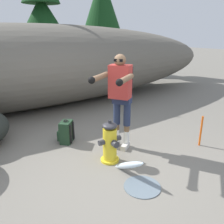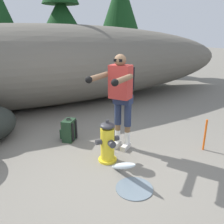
# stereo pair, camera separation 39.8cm
# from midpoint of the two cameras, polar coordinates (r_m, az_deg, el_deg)

# --- Properties ---
(ground_plane) EXTENTS (56.00, 56.00, 0.04)m
(ground_plane) POSITION_cam_midpoint_polar(r_m,az_deg,el_deg) (3.89, 1.58, -13.64)
(ground_plane) COLOR slate
(dirt_embankment) EXTENTS (13.53, 3.20, 2.33)m
(dirt_embankment) POSITION_cam_midpoint_polar(r_m,az_deg,el_deg) (7.17, -14.48, 11.12)
(dirt_embankment) COLOR #666056
(dirt_embankment) RESTS_ON ground_plane
(fire_hydrant) EXTENTS (0.41, 0.36, 0.74)m
(fire_hydrant) POSITION_cam_midpoint_polar(r_m,az_deg,el_deg) (3.87, 1.86, -7.62)
(fire_hydrant) COLOR yellow
(fire_hydrant) RESTS_ON ground_plane
(hydrant_water_jet) EXTENTS (0.53, 0.98, 0.50)m
(hydrant_water_jet) POSITION_cam_midpoint_polar(r_m,az_deg,el_deg) (3.53, 6.75, -14.64)
(hydrant_water_jet) COLOR silver
(hydrant_water_jet) RESTS_ON ground_plane
(utility_worker) EXTENTS (1.02, 0.88, 1.75)m
(utility_worker) POSITION_cam_midpoint_polar(r_m,az_deg,el_deg) (4.03, 5.04, 5.11)
(utility_worker) COLOR beige
(utility_worker) RESTS_ON ground_plane
(spare_backpack) EXTENTS (0.36, 0.36, 0.47)m
(spare_backpack) POSITION_cam_midpoint_polar(r_m,az_deg,el_deg) (4.69, -8.24, -4.55)
(spare_backpack) COLOR #1E3823
(spare_backpack) RESTS_ON ground_plane
(pine_tree_center) EXTENTS (2.78, 2.78, 5.37)m
(pine_tree_center) POSITION_cam_midpoint_polar(r_m,az_deg,el_deg) (12.57, -11.50, 23.13)
(pine_tree_center) COLOR #47331E
(pine_tree_center) RESTS_ON ground_plane
(survey_stake) EXTENTS (0.04, 0.04, 0.60)m
(survey_stake) POSITION_cam_midpoint_polar(r_m,az_deg,el_deg) (4.65, 24.32, -5.24)
(survey_stake) COLOR #E55914
(survey_stake) RESTS_ON ground_plane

